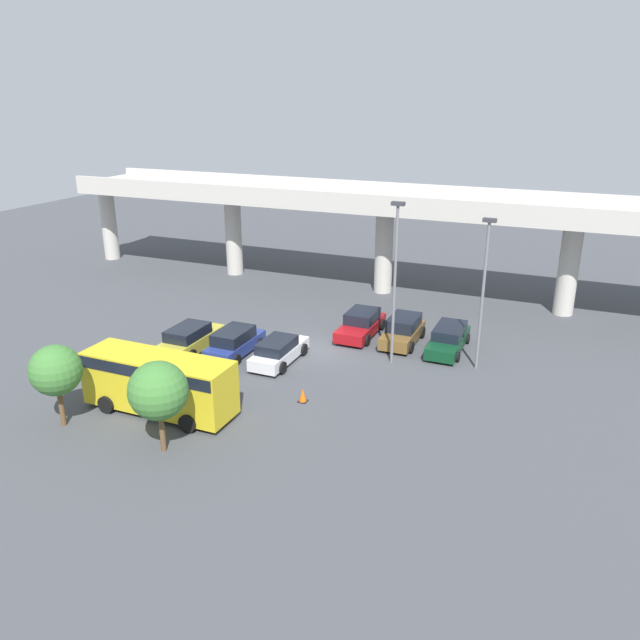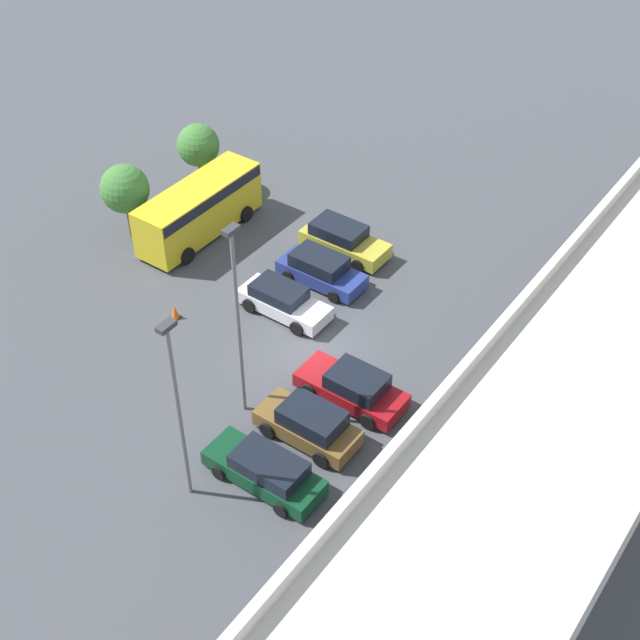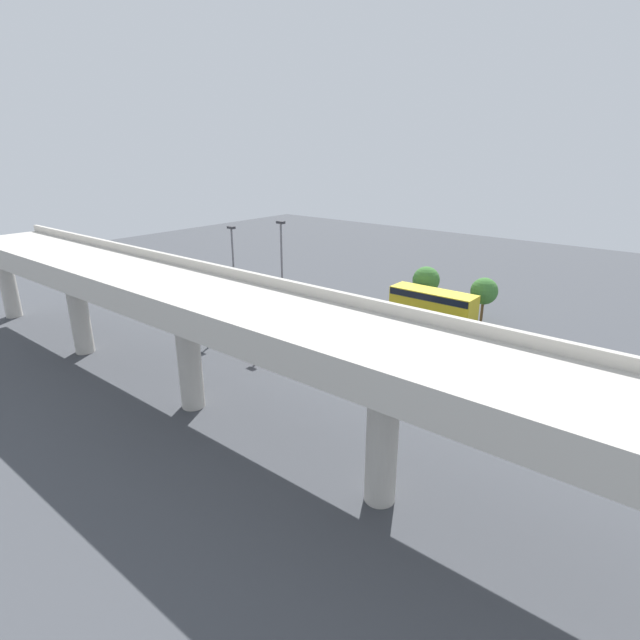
# 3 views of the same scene
# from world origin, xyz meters

# --- Properties ---
(ground_plane) EXTENTS (112.64, 112.64, 0.00)m
(ground_plane) POSITION_xyz_m (0.00, 0.00, 0.00)
(ground_plane) COLOR #424449
(highway_overpass) EXTENTS (53.92, 6.68, 7.93)m
(highway_overpass) POSITION_xyz_m (0.00, 12.56, 6.40)
(highway_overpass) COLOR #BCB7AD
(highway_overpass) RESTS_ON ground_plane
(parked_car_0) EXTENTS (2.10, 4.59, 1.58)m
(parked_car_0) POSITION_xyz_m (-6.92, -3.16, 0.76)
(parked_car_0) COLOR gold
(parked_car_0) RESTS_ON ground_plane
(parked_car_1) EXTENTS (2.03, 4.41, 1.55)m
(parked_car_1) POSITION_xyz_m (-4.24, -2.62, 0.74)
(parked_car_1) COLOR navy
(parked_car_1) RESTS_ON ground_plane
(parked_car_2) EXTENTS (1.98, 4.53, 1.45)m
(parked_car_2) POSITION_xyz_m (-1.30, -2.71, 0.70)
(parked_car_2) COLOR silver
(parked_car_2) RESTS_ON ground_plane
(parked_car_3) EXTENTS (2.15, 4.77, 1.55)m
(parked_car_3) POSITION_xyz_m (1.56, 3.21, 0.73)
(parked_car_3) COLOR maroon
(parked_car_3) RESTS_ON ground_plane
(parked_car_4) EXTENTS (2.06, 4.30, 1.64)m
(parked_car_4) POSITION_xyz_m (4.36, 2.99, 0.79)
(parked_car_4) COLOR brown
(parked_car_4) RESTS_ON ground_plane
(parked_car_5) EXTENTS (2.01, 4.88, 1.44)m
(parked_car_5) POSITION_xyz_m (7.17, 2.99, 0.69)
(parked_car_5) COLOR #0C381E
(parked_car_5) RESTS_ON ground_plane
(shuttle_bus) EXTENTS (7.50, 2.57, 2.85)m
(shuttle_bus) POSITION_xyz_m (-3.91, -10.15, 1.69)
(shuttle_bus) COLOR gold
(shuttle_bus) RESTS_ON ground_plane
(lamp_post_near_aisle) EXTENTS (0.70, 0.35, 8.45)m
(lamp_post_near_aisle) POSITION_xyz_m (9.21, 0.93, 4.92)
(lamp_post_near_aisle) COLOR slate
(lamp_post_near_aisle) RESTS_ON ground_plane
(lamp_post_mid_lot) EXTENTS (0.70, 0.35, 9.16)m
(lamp_post_mid_lot) POSITION_xyz_m (4.62, -0.17, 5.29)
(lamp_post_mid_lot) COLOR slate
(lamp_post_mid_lot) RESTS_ON ground_plane
(tree_front_left) EXTENTS (2.34, 2.34, 3.96)m
(tree_front_left) POSITION_xyz_m (-7.26, -13.04, 2.77)
(tree_front_left) COLOR brown
(tree_front_left) RESTS_ON ground_plane
(tree_front_centre) EXTENTS (2.52, 2.52, 4.12)m
(tree_front_centre) POSITION_xyz_m (-1.67, -13.02, 2.85)
(tree_front_centre) COLOR brown
(tree_front_centre) RESTS_ON ground_plane
(traffic_cone) EXTENTS (0.44, 0.44, 0.70)m
(traffic_cone) POSITION_xyz_m (1.97, -6.55, 0.33)
(traffic_cone) COLOR black
(traffic_cone) RESTS_ON ground_plane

